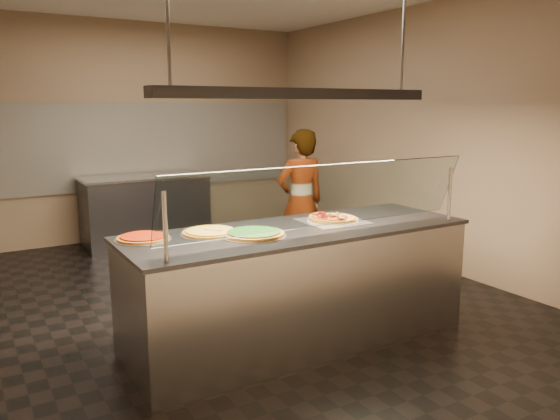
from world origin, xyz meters
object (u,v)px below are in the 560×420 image
prep_table (146,210)px  heat_lamp_housing (300,94)px  perforated_tray (333,221)px  half_pizza_pepperoni (323,218)px  pizza_spinach (254,234)px  sneeze_guard (325,197)px  half_pizza_sausage (342,217)px  pizza_cheese (210,232)px  pizza_spatula (220,230)px  serving_counter (299,285)px  worker (300,202)px  pizza_tomato (143,238)px

prep_table → heat_lamp_housing: (0.08, -3.74, 1.48)m
perforated_tray → half_pizza_pepperoni: half_pizza_pepperoni is taller
half_pizza_pepperoni → pizza_spinach: 0.71m
sneeze_guard → prep_table: bearing=91.1°
perforated_tray → half_pizza_sausage: (0.09, -0.00, 0.02)m
pizza_cheese → pizza_spatula: (0.07, -0.03, 0.01)m
serving_counter → half_pizza_pepperoni: (0.27, 0.06, 0.50)m
half_pizza_pepperoni → heat_lamp_housing: size_ratio=0.18×
perforated_tray → worker: 1.64m
pizza_spinach → prep_table: pizza_spinach is taller
pizza_spinach → pizza_spatula: pizza_spatula is taller
sneeze_guard → prep_table: 4.16m
serving_counter → pizza_cheese: size_ratio=6.23×
prep_table → pizza_cheese: bearing=-99.4°
half_pizza_sausage → pizza_tomato: bearing=173.4°
half_pizza_pepperoni → prep_table: half_pizza_pepperoni is taller
pizza_spinach → pizza_cheese: 0.33m
serving_counter → perforated_tray: size_ratio=5.49×
half_pizza_pepperoni → pizza_tomato: half_pizza_pepperoni is taller
worker → pizza_spinach: bearing=50.2°
pizza_tomato → pizza_spatula: bearing=-11.1°
perforated_tray → pizza_cheese: bearing=174.2°
half_pizza_sausage → prep_table: 3.75m
serving_counter → pizza_spinach: size_ratio=5.75×
prep_table → heat_lamp_housing: size_ratio=0.72×
sneeze_guard → heat_lamp_housing: size_ratio=1.09×
half_pizza_pepperoni → half_pizza_sausage: bearing=-0.5°
perforated_tray → worker: worker is taller
half_pizza_sausage → heat_lamp_housing: (-0.46, -0.06, 0.99)m
pizza_cheese → heat_lamp_housing: size_ratio=0.19×
half_pizza_sausage → pizza_cheese: size_ratio=0.92×
sneeze_guard → half_pizza_sausage: size_ratio=6.18×
pizza_spinach → prep_table: (0.34, 3.79, -0.48)m
half_pizza_sausage → prep_table: size_ratio=0.24×
prep_table → half_pizza_pepperoni: bearing=-84.5°
heat_lamp_housing → perforated_tray: bearing=9.7°
serving_counter → heat_lamp_housing: (0.00, 0.00, 1.48)m
serving_counter → pizza_tomato: pizza_tomato is taller
pizza_cheese → worker: bearing=39.4°
sneeze_guard → prep_table: (-0.08, 4.09, -0.76)m
worker → sneeze_guard: bearing=63.9°
worker → heat_lamp_housing: (-1.02, -1.56, 1.14)m
prep_table → worker: size_ratio=1.03×
sneeze_guard → pizza_spatula: sneeze_guard is taller
half_pizza_sausage → worker: (0.56, 1.50, -0.15)m
serving_counter → sneeze_guard: bearing=-90.0°
pizza_tomato → pizza_spatula: pizza_spatula is taller
heat_lamp_housing → pizza_spatula: bearing=166.9°
half_pizza_pepperoni → prep_table: bearing=95.5°
perforated_tray → pizza_cheese: (-1.04, 0.11, 0.01)m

